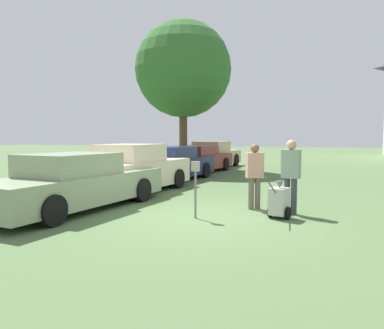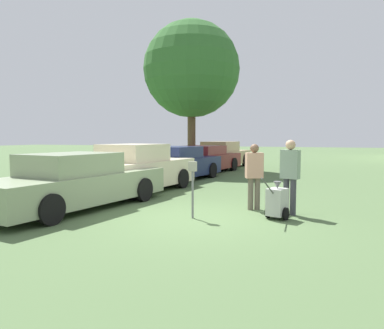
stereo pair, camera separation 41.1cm
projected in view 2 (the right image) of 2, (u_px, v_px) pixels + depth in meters
name	position (u px, v px, depth m)	size (l,w,h in m)	color
ground_plane	(193.00, 218.00, 8.41)	(120.00, 120.00, 0.00)	#4C663D
parked_car_sage	(76.00, 183.00, 9.52)	(2.55, 5.48, 1.42)	gray
parked_car_cream	(136.00, 170.00, 12.45)	(2.51, 4.85, 1.59)	beige
parked_car_navy	(177.00, 164.00, 15.71)	(2.52, 5.13, 1.42)	#19234C
parked_car_maroon	(204.00, 160.00, 19.06)	(2.66, 5.51, 1.37)	maroon
parked_car_tan	(221.00, 155.00, 22.08)	(2.49, 5.21, 1.54)	tan
parking_meter	(193.00, 179.00, 8.35)	(0.18, 0.09, 1.28)	slate
person_worker	(254.00, 173.00, 9.33)	(0.47, 0.39, 1.65)	#665B4C
person_supervisor	(290.00, 172.00, 8.73)	(0.46, 0.32, 1.76)	#3F3F47
equipment_cart	(277.00, 202.00, 8.31)	(0.53, 1.00, 1.00)	#B2B2AD
shade_tree	(192.00, 70.00, 20.40)	(5.24, 5.24, 8.12)	brown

